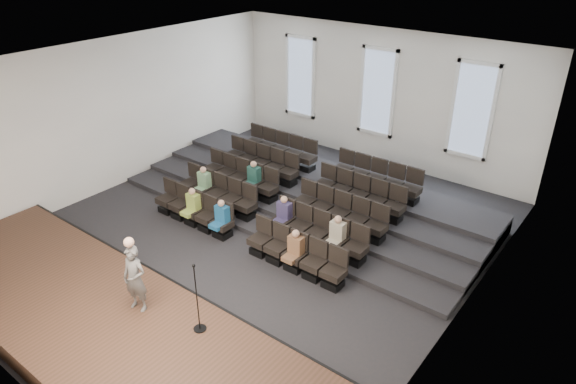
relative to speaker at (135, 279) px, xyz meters
The scene contains 13 objects.
ground 4.64m from the speaker, 96.05° to the left, with size 14.00×14.00×0.00m, color black.
ceiling 5.80m from the speaker, 96.05° to the left, with size 12.00×14.00×0.02m, color white.
wall_back 11.52m from the speaker, 92.35° to the left, with size 12.00×0.04×5.00m, color white.
wall_left 7.95m from the speaker, 145.69° to the left, with size 0.04×14.00×5.00m, color white.
wall_right 7.20m from the speaker, 38.58° to the left, with size 0.04×14.00×5.00m, color white.
stage 1.33m from the speaker, 124.95° to the right, with size 11.80×3.60×0.50m, color #41281C.
stage_lip 1.59m from the speaker, 113.13° to the left, with size 11.80×0.06×0.52m, color black.
risers 7.69m from the speaker, 93.53° to the left, with size 11.80×4.80×0.60m.
seating_rows 6.02m from the speaker, 94.50° to the left, with size 6.80×4.70×1.67m.
windows 11.48m from the speaker, 92.36° to the left, with size 8.44×0.10×3.24m.
audience 4.66m from the speaker, 98.18° to the left, with size 5.45×2.64×1.10m.
speaker is the anchor object (origin of this frame).
mic_stand 1.63m from the speaker, 12.32° to the left, with size 0.28×0.28×1.67m.
Camera 1 is at (8.58, -9.51, 8.06)m, focal length 32.00 mm.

